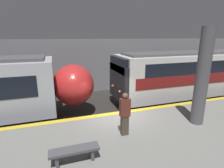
% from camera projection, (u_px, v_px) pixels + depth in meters
% --- Properties ---
extents(ground_plane, '(120.00, 120.00, 0.00)m').
position_uv_depth(ground_plane, '(115.00, 130.00, 9.16)').
color(ground_plane, '#282623').
extents(platform, '(40.00, 5.31, 1.07)m').
position_uv_depth(platform, '(139.00, 153.00, 6.59)').
color(platform, slate).
rests_on(platform, ground).
extents(station_rear_barrier, '(50.00, 0.15, 4.57)m').
position_uv_depth(station_rear_barrier, '(88.00, 66.00, 15.04)').
color(station_rear_barrier, gray).
rests_on(station_rear_barrier, ground).
extents(support_pillar_near, '(0.54, 0.54, 4.11)m').
position_uv_depth(support_pillar_near, '(202.00, 78.00, 7.26)').
color(support_pillar_near, '#56565B').
rests_on(support_pillar_near, platform).
extents(person_waiting, '(0.38, 0.24, 1.71)m').
position_uv_depth(person_waiting, '(125.00, 113.00, 6.63)').
color(person_waiting, '#473D33').
rests_on(person_waiting, platform).
extents(platform_bench, '(1.50, 0.40, 0.45)m').
position_uv_depth(platform_bench, '(74.00, 152.00, 5.29)').
color(platform_bench, '#4C4C51').
rests_on(platform_bench, platform).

